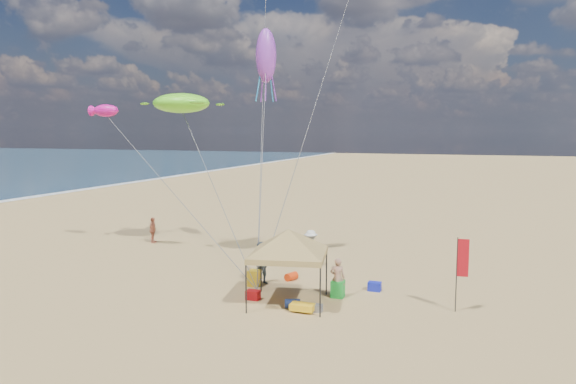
{
  "coord_description": "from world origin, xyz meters",
  "views": [
    {
      "loc": [
        8.4,
        -19.99,
        6.79
      ],
      "look_at": [
        0.0,
        3.0,
        4.0
      ],
      "focal_mm": 33.57,
      "sensor_mm": 36.0,
      "label": 1
    }
  ],
  "objects_px": {
    "chair_yellow": "(254,278)",
    "person_near_b": "(262,263)",
    "cooler_red": "(253,295)",
    "beach_cart": "(302,307)",
    "person_far_a": "(153,230)",
    "cooler_blue": "(375,286)",
    "canopy_tent": "(288,232)",
    "person_near_a": "(337,278)",
    "person_near_c": "(311,248)",
    "feather_flag": "(461,262)",
    "chair_green": "(338,289)"
  },
  "relations": [
    {
      "from": "chair_yellow",
      "to": "person_near_b",
      "type": "height_order",
      "value": "person_near_b"
    },
    {
      "from": "cooler_red",
      "to": "person_near_b",
      "type": "xyz_separation_m",
      "value": [
        -0.52,
        2.21,
        0.76
      ]
    },
    {
      "from": "beach_cart",
      "to": "person_far_a",
      "type": "bearing_deg",
      "value": 144.91
    },
    {
      "from": "cooler_blue",
      "to": "beach_cart",
      "type": "bearing_deg",
      "value": -119.17
    },
    {
      "from": "canopy_tent",
      "to": "person_near_a",
      "type": "xyz_separation_m",
      "value": [
        1.62,
        1.41,
        -2.05
      ]
    },
    {
      "from": "person_near_c",
      "to": "person_far_a",
      "type": "relative_size",
      "value": 1.17
    },
    {
      "from": "canopy_tent",
      "to": "chair_yellow",
      "type": "relative_size",
      "value": 7.84
    },
    {
      "from": "cooler_red",
      "to": "person_near_c",
      "type": "distance_m",
      "value": 6.03
    },
    {
      "from": "canopy_tent",
      "to": "person_near_c",
      "type": "xyz_separation_m",
      "value": [
        -0.97,
        5.93,
        -1.95
      ]
    },
    {
      "from": "canopy_tent",
      "to": "feather_flag",
      "type": "relative_size",
      "value": 1.92
    },
    {
      "from": "canopy_tent",
      "to": "cooler_blue",
      "type": "distance_m",
      "value": 4.86
    },
    {
      "from": "feather_flag",
      "to": "chair_yellow",
      "type": "relative_size",
      "value": 4.07
    },
    {
      "from": "chair_yellow",
      "to": "beach_cart",
      "type": "bearing_deg",
      "value": -39.71
    },
    {
      "from": "person_near_a",
      "to": "person_near_b",
      "type": "relative_size",
      "value": 0.87
    },
    {
      "from": "chair_yellow",
      "to": "person_near_a",
      "type": "relative_size",
      "value": 0.43
    },
    {
      "from": "person_near_c",
      "to": "feather_flag",
      "type": "bearing_deg",
      "value": 126.03
    },
    {
      "from": "cooler_red",
      "to": "canopy_tent",
      "type": "bearing_deg",
      "value": 1.21
    },
    {
      "from": "canopy_tent",
      "to": "feather_flag",
      "type": "height_order",
      "value": "canopy_tent"
    },
    {
      "from": "person_near_a",
      "to": "chair_yellow",
      "type": "bearing_deg",
      "value": -18.26
    },
    {
      "from": "cooler_red",
      "to": "chair_yellow",
      "type": "relative_size",
      "value": 0.77
    },
    {
      "from": "chair_green",
      "to": "person_near_b",
      "type": "bearing_deg",
      "value": 168.88
    },
    {
      "from": "canopy_tent",
      "to": "person_near_b",
      "type": "relative_size",
      "value": 2.9
    },
    {
      "from": "cooler_red",
      "to": "person_far_a",
      "type": "height_order",
      "value": "person_far_a"
    },
    {
      "from": "cooler_red",
      "to": "person_near_a",
      "type": "xyz_separation_m",
      "value": [
        3.13,
        1.45,
        0.63
      ]
    },
    {
      "from": "canopy_tent",
      "to": "person_far_a",
      "type": "bearing_deg",
      "value": 145.55
    },
    {
      "from": "feather_flag",
      "to": "person_near_b",
      "type": "bearing_deg",
      "value": 173.9
    },
    {
      "from": "cooler_red",
      "to": "chair_green",
      "type": "bearing_deg",
      "value": 25.31
    },
    {
      "from": "feather_flag",
      "to": "person_near_a",
      "type": "distance_m",
      "value": 4.91
    },
    {
      "from": "canopy_tent",
      "to": "person_near_a",
      "type": "bearing_deg",
      "value": 41.15
    },
    {
      "from": "cooler_red",
      "to": "person_near_b",
      "type": "height_order",
      "value": "person_near_b"
    },
    {
      "from": "chair_green",
      "to": "chair_yellow",
      "type": "distance_m",
      "value": 3.87
    },
    {
      "from": "cooler_blue",
      "to": "person_near_b",
      "type": "xyz_separation_m",
      "value": [
        -4.91,
        -0.67,
        0.76
      ]
    },
    {
      "from": "chair_yellow",
      "to": "person_near_b",
      "type": "bearing_deg",
      "value": 64.13
    },
    {
      "from": "beach_cart",
      "to": "person_near_b",
      "type": "distance_m",
      "value": 4.2
    },
    {
      "from": "canopy_tent",
      "to": "chair_green",
      "type": "xyz_separation_m",
      "value": [
        1.63,
        1.45,
        -2.52
      ]
    },
    {
      "from": "cooler_red",
      "to": "person_near_c",
      "type": "relative_size",
      "value": 0.29
    },
    {
      "from": "person_near_c",
      "to": "person_far_a",
      "type": "distance_m",
      "value": 10.95
    },
    {
      "from": "cooler_red",
      "to": "cooler_blue",
      "type": "xyz_separation_m",
      "value": [
        4.39,
        2.88,
        0.0
      ]
    },
    {
      "from": "chair_green",
      "to": "person_far_a",
      "type": "bearing_deg",
      "value": 153.74
    },
    {
      "from": "canopy_tent",
      "to": "chair_green",
      "type": "bearing_deg",
      "value": 41.78
    },
    {
      "from": "cooler_red",
      "to": "chair_yellow",
      "type": "bearing_deg",
      "value": 111.77
    },
    {
      "from": "person_near_a",
      "to": "person_near_c",
      "type": "bearing_deg",
      "value": -73.2
    },
    {
      "from": "canopy_tent",
      "to": "feather_flag",
      "type": "bearing_deg",
      "value": 11.22
    },
    {
      "from": "chair_green",
      "to": "person_near_c",
      "type": "relative_size",
      "value": 0.38
    },
    {
      "from": "person_near_b",
      "to": "person_far_a",
      "type": "distance_m",
      "value": 11.31
    },
    {
      "from": "chair_yellow",
      "to": "person_far_a",
      "type": "height_order",
      "value": "person_far_a"
    },
    {
      "from": "person_near_a",
      "to": "person_near_b",
      "type": "height_order",
      "value": "person_near_b"
    },
    {
      "from": "beach_cart",
      "to": "person_far_a",
      "type": "xyz_separation_m",
      "value": [
        -12.56,
        8.82,
        0.59
      ]
    },
    {
      "from": "chair_green",
      "to": "person_far_a",
      "type": "height_order",
      "value": "person_far_a"
    },
    {
      "from": "cooler_blue",
      "to": "beach_cart",
      "type": "height_order",
      "value": "cooler_blue"
    }
  ]
}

